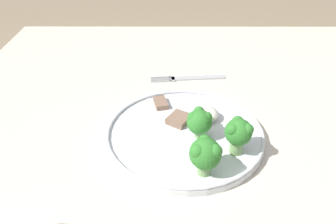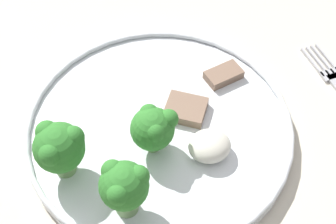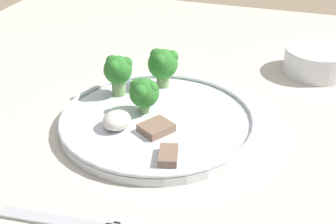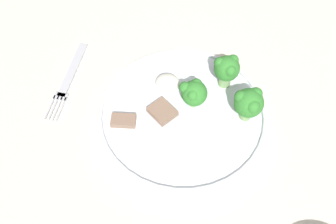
# 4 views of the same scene
# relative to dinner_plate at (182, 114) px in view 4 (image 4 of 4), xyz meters

# --- Properties ---
(table) EXTENTS (1.17, 1.03, 0.70)m
(table) POSITION_rel_dinner_plate_xyz_m (-0.01, -0.02, -0.10)
(table) COLOR beige
(table) RESTS_ON ground_plane
(dinner_plate) EXTENTS (0.28, 0.28, 0.02)m
(dinner_plate) POSITION_rel_dinner_plate_xyz_m (0.00, 0.00, 0.00)
(dinner_plate) COLOR white
(dinner_plate) RESTS_ON table
(fork) EXTENTS (0.03, 0.18, 0.00)m
(fork) POSITION_rel_dinner_plate_xyz_m (0.22, -0.02, -0.01)
(fork) COLOR #B2B2B7
(fork) RESTS_ON table
(broccoli_floret_near_rim_left) EXTENTS (0.05, 0.05, 0.06)m
(broccoli_floret_near_rim_left) POSITION_rel_dinner_plate_xyz_m (-0.10, -0.03, 0.04)
(broccoli_floret_near_rim_left) COLOR #7FA866
(broccoli_floret_near_rim_left) RESTS_ON dinner_plate
(broccoli_floret_center_left) EXTENTS (0.05, 0.04, 0.06)m
(broccoli_floret_center_left) POSITION_rel_dinner_plate_xyz_m (-0.05, -0.08, 0.04)
(broccoli_floret_center_left) COLOR #7FA866
(broccoli_floret_center_left) RESTS_ON dinner_plate
(broccoli_floret_back_left) EXTENTS (0.04, 0.04, 0.05)m
(broccoli_floret_back_left) POSITION_rel_dinner_plate_xyz_m (-0.01, -0.02, 0.04)
(broccoli_floret_back_left) COLOR #7FA866
(broccoli_floret_back_left) RESTS_ON dinner_plate
(meat_slice_front_slice) EXTENTS (0.05, 0.03, 0.01)m
(meat_slice_front_slice) POSITION_rel_dinner_plate_xyz_m (0.09, 0.04, 0.01)
(meat_slice_front_slice) COLOR #846651
(meat_slice_front_slice) RESTS_ON dinner_plate
(meat_slice_middle_slice) EXTENTS (0.05, 0.05, 0.01)m
(meat_slice_middle_slice) POSITION_rel_dinner_plate_xyz_m (0.03, 0.01, 0.01)
(meat_slice_middle_slice) COLOR #846651
(meat_slice_middle_slice) RESTS_ON dinner_plate
(sauce_dollop) EXTENTS (0.04, 0.04, 0.02)m
(sauce_dollop) POSITION_rel_dinner_plate_xyz_m (0.04, -0.05, 0.01)
(sauce_dollop) COLOR silver
(sauce_dollop) RESTS_ON dinner_plate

